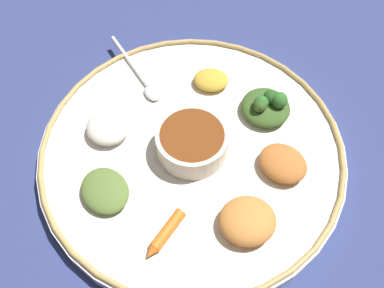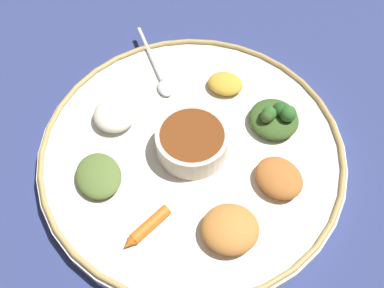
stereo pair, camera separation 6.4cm
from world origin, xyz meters
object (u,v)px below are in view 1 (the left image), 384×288
(spoon, at_px, (142,78))
(greens_pile, at_px, (267,106))
(center_bowl, at_px, (192,142))
(carrot_near_spoon, at_px, (165,234))

(spoon, relative_size, greens_pile, 1.40)
(center_bowl, bearing_deg, carrot_near_spoon, -15.65)
(greens_pile, height_order, carrot_near_spoon, greens_pile)
(carrot_near_spoon, bearing_deg, greens_pile, 142.59)
(spoon, xyz_separation_m, carrot_near_spoon, (0.27, 0.04, 0.00))
(center_bowl, distance_m, carrot_near_spoon, 0.14)
(greens_pile, bearing_deg, center_bowl, -60.15)
(center_bowl, xyz_separation_m, greens_pile, (-0.06, 0.11, -0.00))
(center_bowl, relative_size, spoon, 0.70)
(spoon, bearing_deg, center_bowl, 30.28)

